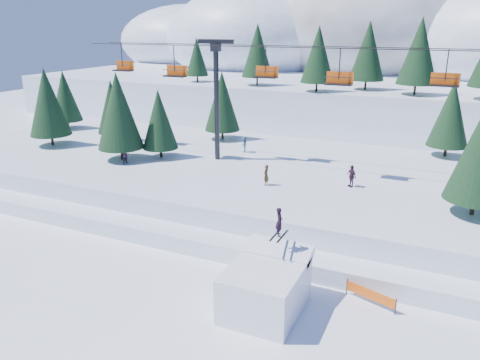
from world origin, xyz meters
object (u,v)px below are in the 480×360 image
at_px(jump_kicker, 266,286).
at_px(banner_near, 371,295).
at_px(banner_far, 394,276).
at_px(chairlift, 332,88).

height_order(jump_kicker, banner_near, jump_kicker).
relative_size(banner_near, banner_far, 0.96).
xyz_separation_m(jump_kicker, banner_far, (5.65, 5.22, -0.77)).
bearing_deg(banner_far, banner_near, -108.48).
bearing_deg(banner_near, chairlift, 113.58).
distance_m(chairlift, banner_near, 17.37).
bearing_deg(jump_kicker, banner_near, 29.25).
distance_m(banner_near, banner_far, 2.67).
bearing_deg(chairlift, jump_kicker, -85.87).
height_order(chairlift, banner_near, chairlift).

